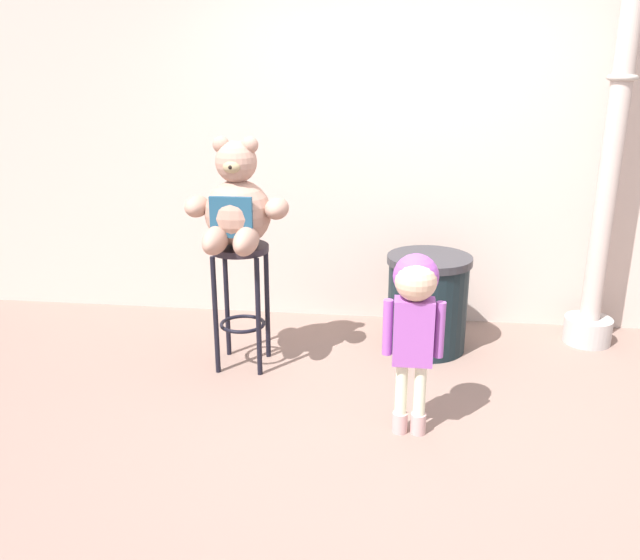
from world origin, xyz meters
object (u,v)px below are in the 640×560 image
bar_stool_with_teddy (241,282)px  child_walking (415,307)px  trash_bin (427,302)px  teddy_bear (237,208)px  lamppost (610,165)px

bar_stool_with_teddy → child_walking: bearing=-33.4°
bar_stool_with_teddy → trash_bin: (1.18, 0.41, -0.23)m
teddy_bear → bar_stool_with_teddy: bearing=90.0°
bar_stool_with_teddy → trash_bin: bar_stool_with_teddy is taller
trash_bin → teddy_bear: bearing=-159.5°
teddy_bear → child_walking: teddy_bear is taller
child_walking → trash_bin: bearing=-175.9°
trash_bin → lamppost: (1.13, 0.24, 0.91)m
child_walking → trash_bin: (0.12, 1.11, -0.38)m
teddy_bear → child_walking: 1.30m
teddy_bear → lamppost: (2.31, 0.68, 0.20)m
lamppost → bar_stool_with_teddy: bearing=-164.4°
bar_stool_with_teddy → teddy_bear: 0.48m
lamppost → teddy_bear: bearing=-163.7°
child_walking → lamppost: size_ratio=0.32×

